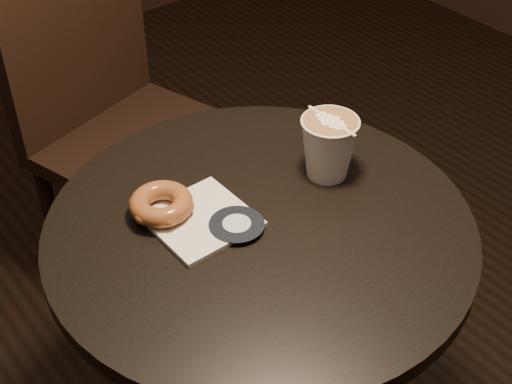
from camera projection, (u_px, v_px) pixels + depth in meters
cafe_table at (260, 305)px, 1.28m from camera, size 0.70×0.70×0.75m
chair at (110, 92)px, 1.73m from camera, size 0.54×0.54×1.09m
pastry_bag at (201, 219)px, 1.15m from camera, size 0.16×0.16×0.01m
doughnut at (161, 204)px, 1.15m from camera, size 0.10×0.10×0.03m
latte_cup at (328, 148)px, 1.22m from camera, size 0.10×0.10×0.11m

